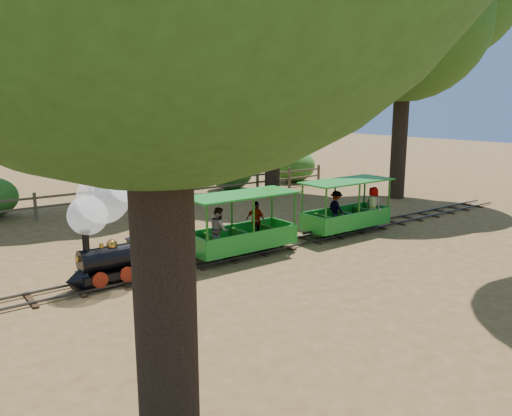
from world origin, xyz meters
TOP-DOWN VIEW (x-y plane):
  - ground at (0.00, 0.00)m, footprint 90.00×90.00m
  - track at (0.00, 0.00)m, footprint 22.00×1.00m
  - locomotive at (-5.01, 0.08)m, footprint 2.50×1.17m
  - carriage_front at (-1.59, -0.02)m, footprint 3.15×1.29m
  - carriage_rear at (2.67, -0.03)m, footprint 3.15×1.29m
  - oak_ne at (5.47, 7.59)m, footprint 8.10×7.13m
  - oak_e at (8.96, 3.10)m, footprint 8.78×7.73m
  - fence at (0.00, 8.00)m, footprint 18.10×0.10m
  - shrub_mid_w at (-0.93, 9.30)m, footprint 2.83×2.18m
  - shrub_mid_e at (4.37, 9.30)m, footprint 2.21×1.70m
  - shrub_east at (8.44, 9.30)m, footprint 2.47×1.90m

SIDE VIEW (x-z plane):
  - ground at x=0.00m, z-range 0.00..0.00m
  - track at x=0.00m, z-range 0.02..0.12m
  - fence at x=0.00m, z-range 0.08..1.08m
  - carriage_rear at x=2.67m, z-range -0.09..1.55m
  - carriage_front at x=-1.59m, z-range -0.09..1.55m
  - shrub_mid_e at x=4.37m, z-range 0.00..1.53m
  - shrub_east at x=8.44m, z-range 0.00..1.71m
  - shrub_mid_w at x=-0.93m, z-range 0.00..1.96m
  - locomotive at x=-5.01m, z-range 0.19..3.06m
  - oak_ne at x=5.47m, z-range 2.15..12.27m
  - oak_e at x=8.96m, z-range 2.45..13.66m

